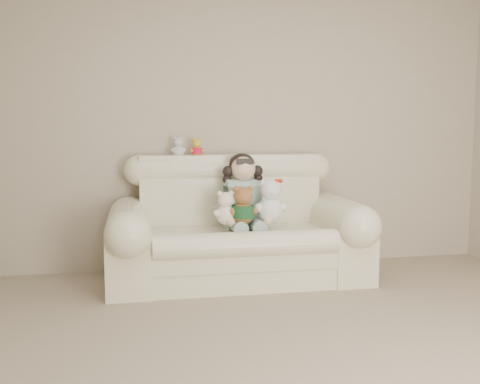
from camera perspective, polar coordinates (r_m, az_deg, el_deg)
name	(u,v)px	position (r m, az deg, el deg)	size (l,w,h in m)	color
wall_back	(249,123)	(5.02, 0.90, 7.10)	(4.50, 4.50, 0.00)	#AAA187
sofa	(238,219)	(4.54, -0.24, -2.80)	(2.10, 0.95, 1.03)	#F5EBC6
seated_child	(243,190)	(4.60, 0.31, 0.16)	(0.38, 0.47, 0.64)	#2F6F5D
brown_teddy	(243,202)	(4.37, 0.34, -1.01)	(0.23, 0.18, 0.36)	brown
white_cat	(270,196)	(4.45, 3.14, -0.45)	(0.27, 0.21, 0.42)	white
cream_teddy	(226,205)	(4.37, -1.50, -1.30)	(0.20, 0.15, 0.31)	white
yellow_mini_bear	(197,146)	(4.80, -4.43, 4.75)	(0.12, 0.09, 0.19)	gold
grey_mini_plush	(178,145)	(4.79, -6.36, 4.84)	(0.13, 0.10, 0.21)	silver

